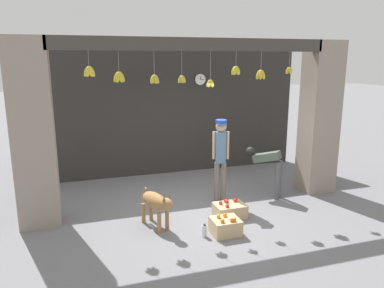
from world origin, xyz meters
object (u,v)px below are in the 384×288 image
Objects in this scene: shopkeeper at (221,154)px; wall_clock at (200,79)px; fruit_crate_apples at (230,210)px; fruit_crate_oranges at (225,226)px; water_bottle at (204,231)px; dog at (156,202)px; worker_stooping at (269,165)px.

wall_clock reaches higher than shopkeeper.
shopkeeper is 3.07× the size of fruit_crate_apples.
fruit_crate_oranges is 0.73m from fruit_crate_apples.
wall_clock reaches higher than water_bottle.
dog is 1.47m from fruit_crate_apples.
water_bottle is (-0.38, 0.01, -0.03)m from fruit_crate_oranges.
fruit_crate_oranges is (-1.58, -1.37, -0.57)m from worker_stooping.
shopkeeper is 1.73m from fruit_crate_oranges.
worker_stooping reaches higher than water_bottle.
water_bottle is at bearing -107.86° from wall_clock.
dog is at bearing 45.52° from shopkeeper.
dog is 3.28× the size of wall_clock.
water_bottle is (-1.96, -1.37, -0.60)m from worker_stooping.
worker_stooping reaches higher than dog.
wall_clock reaches higher than worker_stooping.
worker_stooping is at bearing -162.56° from shopkeeper.
shopkeeper is at bearing 71.75° from fruit_crate_oranges.
wall_clock reaches higher than dog.
worker_stooping is (2.65, 0.75, 0.24)m from dog.
wall_clock is (1.19, 3.70, 2.32)m from water_bottle.
worker_stooping is 3.61× the size of wall_clock.
fruit_crate_apples is 3.86m from wall_clock.
water_bottle is (-0.84, -1.39, -0.94)m from shopkeeper.
shopkeeper reaches higher than fruit_crate_apples.
fruit_crate_apples is at bearing -98.44° from wall_clock.
wall_clock is (1.88, 3.09, 1.95)m from dog.
worker_stooping reaches higher than fruit_crate_oranges.
dog is 2.77m from worker_stooping.
water_bottle is at bearing 27.80° from dog.
fruit_crate_apples is at bearing 69.81° from dog.
fruit_crate_apples is at bearing 40.38° from water_bottle.
fruit_crate_oranges reaches higher than water_bottle.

